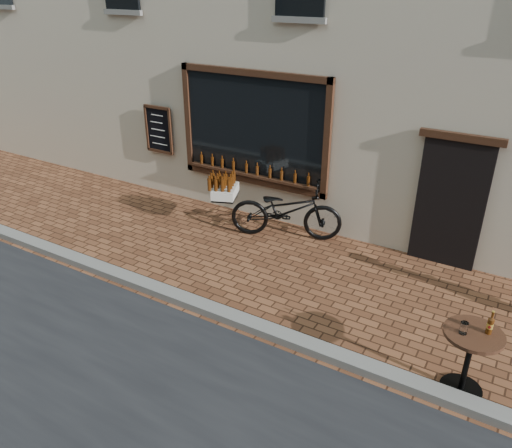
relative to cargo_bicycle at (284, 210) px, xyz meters
The scene contains 4 objects.
ground 3.11m from the cargo_bicycle, 72.54° to the right, with size 90.00×90.00×0.00m, color #562F1C.
kerb 2.91m from the cargo_bicycle, 71.34° to the right, with size 90.00×0.25×0.12m, color slate.
cargo_bicycle is the anchor object (origin of this frame).
bistro_table 4.46m from the cargo_bicycle, 33.29° to the right, with size 0.68×0.68×1.17m.
Camera 1 is at (2.97, -4.69, 4.49)m, focal length 35.00 mm.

